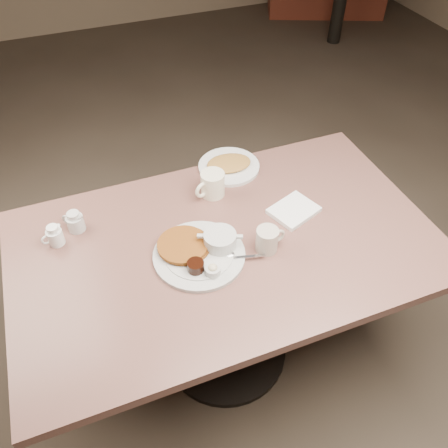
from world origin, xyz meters
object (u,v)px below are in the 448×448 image
object	(u,v)px
coffee_mug_near	(268,239)
coffee_mug_far	(212,184)
creamer_left	(55,236)
creamer_right	(75,222)
main_plate	(201,250)
diner_table	(226,272)
hash_plate	(229,165)

from	to	relation	value
coffee_mug_near	coffee_mug_far	size ratio (longest dim) A/B	0.79
creamer_left	creamer_right	size ratio (longest dim) A/B	1.01
main_plate	coffee_mug_far	world-z (taller)	coffee_mug_far
diner_table	main_plate	xyz separation A→B (m)	(-0.10, -0.02, 0.19)
diner_table	creamer_left	world-z (taller)	creamer_left
coffee_mug_far	creamer_left	world-z (taller)	coffee_mug_far
creamer_right	main_plate	bearing A→B (deg)	-36.15
coffee_mug_near	hash_plate	size ratio (longest dim) A/B	0.41
main_plate	creamer_right	distance (m)	0.47
main_plate	coffee_mug_far	bearing A→B (deg)	63.03
coffee_mug_far	creamer_right	size ratio (longest dim) A/B	1.77
coffee_mug_far	creamer_right	xyz separation A→B (m)	(-0.53, -0.00, -0.01)
creamer_right	hash_plate	bearing A→B (deg)	11.70
creamer_right	hash_plate	xyz separation A→B (m)	(0.65, 0.13, -0.02)
hash_plate	creamer_left	bearing A→B (deg)	-166.09
main_plate	creamer_right	world-z (taller)	creamer_right
creamer_left	creamer_right	distance (m)	0.09
coffee_mug_near	creamer_right	size ratio (longest dim) A/B	1.40
creamer_right	creamer_left	bearing A→B (deg)	-149.32
coffee_mug_near	creamer_left	bearing A→B (deg)	156.84
diner_table	creamer_right	xyz separation A→B (m)	(-0.48, 0.26, 0.21)
coffee_mug_near	coffee_mug_far	world-z (taller)	coffee_mug_far
coffee_mug_far	diner_table	bearing A→B (deg)	-99.23
diner_table	main_plate	world-z (taller)	main_plate
diner_table	coffee_mug_far	xyz separation A→B (m)	(0.04, 0.26, 0.22)
coffee_mug_near	creamer_left	distance (m)	0.74
main_plate	coffee_mug_far	size ratio (longest dim) A/B	2.90
coffee_mug_near	creamer_right	distance (m)	0.69
main_plate	creamer_left	distance (m)	0.52
main_plate	coffee_mug_near	size ratio (longest dim) A/B	3.69
main_plate	diner_table	bearing A→B (deg)	13.44
coffee_mug_near	hash_plate	xyz separation A→B (m)	(0.04, 0.47, -0.03)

